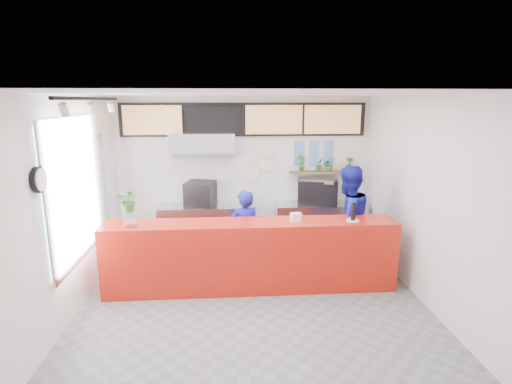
% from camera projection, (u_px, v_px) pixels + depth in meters
% --- Properties ---
extents(floor, '(5.00, 5.00, 0.00)m').
position_uv_depth(floor, '(253.00, 300.00, 5.97)').
color(floor, slate).
rests_on(floor, ground).
extents(ceiling, '(5.00, 5.00, 0.00)m').
position_uv_depth(ceiling, '(252.00, 94.00, 5.29)').
color(ceiling, silver).
extents(wall_back, '(5.00, 0.00, 5.00)m').
position_uv_depth(wall_back, '(245.00, 172.00, 8.06)').
color(wall_back, white).
rests_on(wall_back, ground).
extents(wall_left, '(0.00, 5.00, 5.00)m').
position_uv_depth(wall_left, '(70.00, 207.00, 5.45)').
color(wall_left, white).
rests_on(wall_left, ground).
extents(wall_right, '(0.00, 5.00, 5.00)m').
position_uv_depth(wall_right, '(424.00, 200.00, 5.81)').
color(wall_right, white).
rests_on(wall_right, ground).
extents(service_counter, '(4.50, 0.60, 1.10)m').
position_uv_depth(service_counter, '(251.00, 256.00, 6.23)').
color(service_counter, red).
rests_on(service_counter, ground).
extents(cream_band, '(5.00, 0.02, 0.80)m').
position_uv_depth(cream_band, '(244.00, 117.00, 7.80)').
color(cream_band, beige).
rests_on(cream_band, wall_back).
extents(prep_bench, '(1.80, 0.60, 0.90)m').
position_uv_depth(prep_bench, '(206.00, 227.00, 7.95)').
color(prep_bench, '#B2B5BA').
rests_on(prep_bench, ground).
extents(panini_oven, '(0.64, 0.64, 0.48)m').
position_uv_depth(panini_oven, '(200.00, 194.00, 7.79)').
color(panini_oven, black).
rests_on(panini_oven, prep_bench).
extents(extraction_hood, '(1.20, 0.70, 0.35)m').
position_uv_depth(extraction_hood, '(203.00, 142.00, 7.52)').
color(extraction_hood, '#B2B5BA').
rests_on(extraction_hood, ceiling).
extents(hood_lip, '(1.20, 0.69, 0.31)m').
position_uv_depth(hood_lip, '(203.00, 153.00, 7.56)').
color(hood_lip, '#B2B5BA').
rests_on(hood_lip, ceiling).
extents(right_bench, '(1.80, 0.60, 0.90)m').
position_uv_depth(right_bench, '(319.00, 225.00, 8.11)').
color(right_bench, '#B2B5BA').
rests_on(right_bench, ground).
extents(espresso_machine, '(0.86, 0.70, 0.49)m').
position_uv_depth(espresso_machine, '(318.00, 191.00, 7.95)').
color(espresso_machine, black).
rests_on(espresso_machine, right_bench).
extents(espresso_tray, '(0.84, 0.73, 0.06)m').
position_uv_depth(espresso_tray, '(318.00, 180.00, 7.90)').
color(espresso_tray, '#B3B5BA').
rests_on(espresso_tray, espresso_machine).
extents(herb_shelf, '(1.40, 0.18, 0.04)m').
position_uv_depth(herb_shelf, '(324.00, 172.00, 8.08)').
color(herb_shelf, brown).
rests_on(herb_shelf, wall_back).
extents(menu_board_far_left, '(1.10, 0.10, 0.55)m').
position_uv_depth(menu_board_far_left, '(153.00, 120.00, 7.58)').
color(menu_board_far_left, tan).
rests_on(menu_board_far_left, wall_back).
extents(menu_board_mid_left, '(1.10, 0.10, 0.55)m').
position_uv_depth(menu_board_mid_left, '(214.00, 120.00, 7.66)').
color(menu_board_mid_left, black).
rests_on(menu_board_mid_left, wall_back).
extents(menu_board_mid_right, '(1.10, 0.10, 0.55)m').
position_uv_depth(menu_board_mid_right, '(274.00, 120.00, 7.75)').
color(menu_board_mid_right, tan).
rests_on(menu_board_mid_right, wall_back).
extents(menu_board_far_right, '(1.10, 0.10, 0.55)m').
position_uv_depth(menu_board_far_right, '(332.00, 119.00, 7.83)').
color(menu_board_far_right, tan).
rests_on(menu_board_far_right, wall_back).
extents(soffit, '(4.80, 0.04, 0.65)m').
position_uv_depth(soffit, '(244.00, 120.00, 7.78)').
color(soffit, black).
rests_on(soffit, wall_back).
extents(window_pane, '(0.04, 2.20, 1.90)m').
position_uv_depth(window_pane, '(79.00, 188.00, 5.70)').
color(window_pane, silver).
rests_on(window_pane, wall_left).
extents(window_frame, '(0.03, 2.30, 2.00)m').
position_uv_depth(window_frame, '(80.00, 188.00, 5.70)').
color(window_frame, '#B2B5BA').
rests_on(window_frame, wall_left).
extents(wall_clock_rim, '(0.05, 0.30, 0.30)m').
position_uv_depth(wall_clock_rim, '(38.00, 180.00, 4.46)').
color(wall_clock_rim, black).
rests_on(wall_clock_rim, wall_left).
extents(wall_clock_face, '(0.02, 0.26, 0.26)m').
position_uv_depth(wall_clock_face, '(41.00, 180.00, 4.46)').
color(wall_clock_face, white).
rests_on(wall_clock_face, wall_left).
extents(track_rail, '(0.05, 2.40, 0.04)m').
position_uv_depth(track_rail, '(91.00, 99.00, 5.16)').
color(track_rail, black).
rests_on(track_rail, ceiling).
extents(dec_plate_a, '(0.24, 0.03, 0.24)m').
position_uv_depth(dec_plate_a, '(252.00, 160.00, 7.98)').
color(dec_plate_a, silver).
rests_on(dec_plate_a, wall_back).
extents(dec_plate_b, '(0.24, 0.03, 0.24)m').
position_uv_depth(dec_plate_b, '(267.00, 165.00, 8.03)').
color(dec_plate_b, silver).
rests_on(dec_plate_b, wall_back).
extents(dec_plate_c, '(0.24, 0.03, 0.24)m').
position_uv_depth(dec_plate_c, '(252.00, 175.00, 8.05)').
color(dec_plate_c, silver).
rests_on(dec_plate_c, wall_back).
extents(dec_plate_d, '(0.24, 0.03, 0.24)m').
position_uv_depth(dec_plate_d, '(269.00, 152.00, 7.98)').
color(dec_plate_d, silver).
rests_on(dec_plate_d, wall_back).
extents(photo_frame_a, '(0.20, 0.02, 0.25)m').
position_uv_depth(photo_frame_a, '(299.00, 147.00, 8.01)').
color(photo_frame_a, '#598CBF').
rests_on(photo_frame_a, wall_back).
extents(photo_frame_b, '(0.20, 0.02, 0.25)m').
position_uv_depth(photo_frame_b, '(314.00, 147.00, 8.03)').
color(photo_frame_b, '#598CBF').
rests_on(photo_frame_b, wall_back).
extents(photo_frame_c, '(0.20, 0.02, 0.25)m').
position_uv_depth(photo_frame_c, '(329.00, 147.00, 8.05)').
color(photo_frame_c, '#598CBF').
rests_on(photo_frame_c, wall_back).
extents(photo_frame_d, '(0.20, 0.02, 0.25)m').
position_uv_depth(photo_frame_d, '(299.00, 159.00, 8.06)').
color(photo_frame_d, '#598CBF').
rests_on(photo_frame_d, wall_back).
extents(photo_frame_e, '(0.20, 0.02, 0.25)m').
position_uv_depth(photo_frame_e, '(313.00, 159.00, 8.08)').
color(photo_frame_e, '#598CBF').
rests_on(photo_frame_e, wall_back).
extents(photo_frame_f, '(0.20, 0.02, 0.25)m').
position_uv_depth(photo_frame_f, '(328.00, 159.00, 8.10)').
color(photo_frame_f, '#598CBF').
rests_on(photo_frame_f, wall_back).
extents(staff_center, '(0.62, 0.49, 1.49)m').
position_uv_depth(staff_center, '(244.00, 234.00, 6.66)').
color(staff_center, navy).
rests_on(staff_center, ground).
extents(staff_right, '(1.12, 1.02, 1.87)m').
position_uv_depth(staff_right, '(347.00, 220.00, 6.74)').
color(staff_right, navy).
rests_on(staff_right, ground).
extents(herb_a, '(0.21, 0.17, 0.34)m').
position_uv_depth(herb_a, '(301.00, 163.00, 8.00)').
color(herb_a, '#2B6623').
rests_on(herb_a, herb_shelf).
extents(herb_b, '(0.17, 0.16, 0.26)m').
position_uv_depth(herb_b, '(319.00, 165.00, 8.04)').
color(herb_b, '#2B6623').
rests_on(herb_b, herb_shelf).
extents(herb_c, '(0.26, 0.23, 0.26)m').
position_uv_depth(herb_c, '(329.00, 165.00, 8.05)').
color(herb_c, '#2B6623').
rests_on(herb_c, herb_shelf).
extents(herb_d, '(0.16, 0.14, 0.27)m').
position_uv_depth(herb_d, '(349.00, 164.00, 8.08)').
color(herb_d, '#2B6623').
rests_on(herb_d, herb_shelf).
extents(glass_vase, '(0.24, 0.24, 0.25)m').
position_uv_depth(glass_vase, '(130.00, 218.00, 5.86)').
color(glass_vase, silver).
rests_on(glass_vase, service_counter).
extents(basil_vase, '(0.38, 0.36, 0.35)m').
position_uv_depth(basil_vase, '(129.00, 201.00, 5.80)').
color(basil_vase, '#2B6623').
rests_on(basil_vase, glass_vase).
extents(napkin_holder, '(0.17, 0.13, 0.14)m').
position_uv_depth(napkin_holder, '(296.00, 217.00, 6.11)').
color(napkin_holder, white).
rests_on(napkin_holder, service_counter).
extents(white_plate, '(0.24, 0.24, 0.01)m').
position_uv_depth(white_plate, '(353.00, 221.00, 6.15)').
color(white_plate, white).
rests_on(white_plate, service_counter).
extents(pepper_mill, '(0.07, 0.07, 0.27)m').
position_uv_depth(pepper_mill, '(353.00, 212.00, 6.12)').
color(pepper_mill, black).
rests_on(pepper_mill, white_plate).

